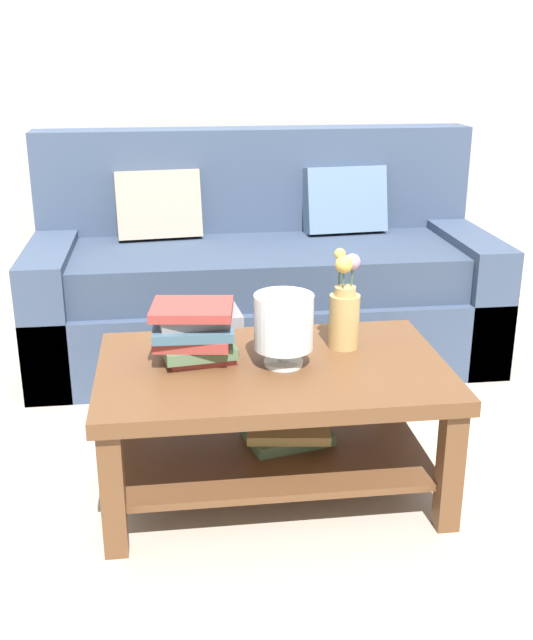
# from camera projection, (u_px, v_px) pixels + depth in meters

# --- Properties ---
(ground_plane) EXTENTS (10.00, 10.00, 0.00)m
(ground_plane) POSITION_uv_depth(u_px,v_px,m) (256.00, 442.00, 2.99)
(ground_plane) COLOR #ADA393
(back_wall) EXTENTS (6.40, 0.12, 2.70)m
(back_wall) POSITION_uv_depth(u_px,v_px,m) (218.00, 63.00, 4.07)
(back_wall) COLOR #BCB7B2
(back_wall) RESTS_ON ground
(couch) EXTENTS (2.15, 0.90, 1.06)m
(couch) POSITION_uv_depth(u_px,v_px,m) (262.00, 281.00, 3.75)
(couch) COLOR #384760
(couch) RESTS_ON ground
(coffee_table) EXTENTS (1.14, 0.72, 0.46)m
(coffee_table) POSITION_uv_depth(u_px,v_px,m) (273.00, 400.00, 2.58)
(coffee_table) COLOR brown
(coffee_table) RESTS_ON ground
(book_stack_main) EXTENTS (0.31, 0.25, 0.19)m
(book_stack_main) POSITION_uv_depth(u_px,v_px,m) (196.00, 331.00, 2.52)
(book_stack_main) COLOR #993833
(book_stack_main) RESTS_ON coffee_table
(glass_hurricane_vase) EXTENTS (0.19, 0.19, 0.24)m
(glass_hurricane_vase) POSITION_uv_depth(u_px,v_px,m) (284.00, 324.00, 2.48)
(glass_hurricane_vase) COLOR silver
(glass_hurricane_vase) RESTS_ON coffee_table
(flower_pitcher) EXTENTS (0.10, 0.11, 0.34)m
(flower_pitcher) POSITION_uv_depth(u_px,v_px,m) (345.00, 310.00, 2.63)
(flower_pitcher) COLOR tan
(flower_pitcher) RESTS_ON coffee_table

